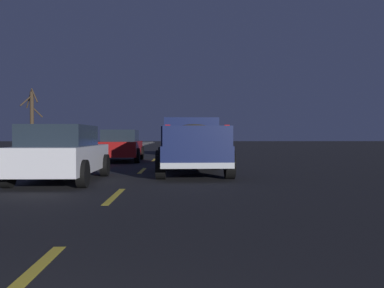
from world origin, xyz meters
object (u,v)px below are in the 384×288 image
Objects in this scene: pickup_truck at (192,144)px; sedan_blue at (185,143)px; sedan_white at (61,153)px; sedan_red at (121,145)px; bare_tree_far at (32,120)px.

sedan_blue is (14.35, 0.08, -0.20)m from pickup_truck.
sedan_white is 9.47m from sedan_red.
sedan_red is (9.46, -0.34, 0.00)m from sedan_white.
bare_tree_far reaches higher than pickup_truck.
bare_tree_far is (3.36, 11.16, 1.65)m from sedan_blue.
bare_tree_far is at bearing 73.23° from sedan_blue.
sedan_blue is 11.77m from bare_tree_far.
bare_tree_far is at bearing 32.40° from pickup_truck.
sedan_white is at bearing 168.06° from sedan_blue.
bare_tree_far reaches higher than sedan_white.
sedan_blue is 17.16m from sedan_white.
bare_tree_far is at bearing 20.69° from sedan_white.
sedan_blue is at bearing -106.77° from bare_tree_far.
sedan_white is (-16.79, 3.55, 0.00)m from sedan_blue.
pickup_truck is at bearing -154.88° from sedan_red.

